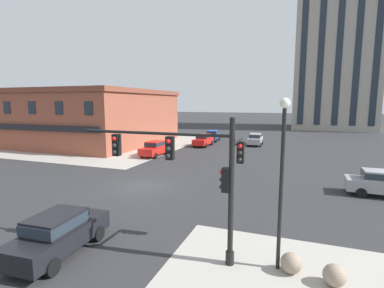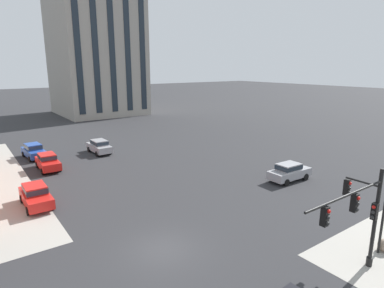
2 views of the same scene
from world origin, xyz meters
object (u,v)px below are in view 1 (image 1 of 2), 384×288
traffic_signal_main (200,170)px  car_cross_far (255,139)px  car_main_southbound_far (212,135)px  bollard_sphere_curb_b (334,275)px  street_lamp_corner_near (282,167)px  car_main_mid (203,140)px  car_main_northbound_near (58,232)px  car_main_southbound_near (154,148)px  bollard_sphere_curb_a (291,263)px  car_cross_eastbound (383,182)px

traffic_signal_main → car_cross_far: bearing=93.9°
car_main_southbound_far → bollard_sphere_curb_b: bearing=-67.6°
traffic_signal_main → street_lamp_corner_near: street_lamp_corner_near is taller
car_main_southbound_far → car_cross_far: size_ratio=1.02×
car_main_mid → car_cross_far: bearing=25.9°
car_main_northbound_near → car_main_mid: (-3.53, 29.70, 0.00)m
car_main_southbound_near → car_main_southbound_far: size_ratio=0.97×
bollard_sphere_curb_b → street_lamp_corner_near: size_ratio=0.12×
car_main_mid → bollard_sphere_curb_a: bearing=-66.2°
bollard_sphere_curb_a → car_main_southbound_far: bearing=110.6°
car_cross_far → bollard_sphere_curb_a: bearing=-79.9°
car_main_northbound_near → car_main_mid: 29.91m
bollard_sphere_curb_a → car_main_southbound_near: (-15.17, 18.74, 0.55)m
bollard_sphere_curb_b → car_cross_eastbound: 12.01m
car_cross_far → car_main_southbound_near: bearing=-127.7°
traffic_signal_main → car_main_southbound_near: bearing=122.0°
car_cross_eastbound → car_cross_far: bearing=118.5°
street_lamp_corner_near → car_main_southbound_far: (-12.14, 33.41, -2.89)m
car_main_northbound_near → car_main_southbound_far: 35.55m
traffic_signal_main → car_main_southbound_far: 34.84m
traffic_signal_main → bollard_sphere_curb_a: (3.45, -0.01, -3.09)m
bollard_sphere_curb_b → car_cross_far: (-6.93, 31.44, 0.55)m
car_main_northbound_near → street_lamp_corner_near: bearing=13.0°
car_cross_far → car_main_mid: bearing=-154.1°
car_main_northbound_near → car_cross_far: size_ratio=1.02×
car_main_mid → car_main_southbound_far: bearing=93.1°
traffic_signal_main → car_main_southbound_near: size_ratio=1.46×
traffic_signal_main → car_cross_far: 31.31m
street_lamp_corner_near → car_main_southbound_far: bearing=110.0°
car_cross_eastbound → street_lamp_corner_near: bearing=-118.0°
car_main_southbound_near → car_cross_eastbound: (20.52, -7.72, 0.00)m
traffic_signal_main → street_lamp_corner_near: (2.99, 0.10, 0.35)m
bollard_sphere_curb_a → car_main_southbound_far: size_ratio=0.16×
bollard_sphere_curb_a → car_main_northbound_near: 8.96m
street_lamp_corner_near → bollard_sphere_curb_a: bearing=-14.2°
bollard_sphere_curb_b → car_cross_far: bearing=102.4°
car_main_southbound_far → car_cross_eastbound: (17.94, -22.50, 0.00)m
car_cross_eastbound → car_cross_far: (-10.91, 20.12, 0.00)m
bollard_sphere_curb_b → car_cross_eastbound: bearing=70.6°
bollard_sphere_curb_a → car_main_southbound_far: car_main_southbound_far is taller
car_main_southbound_far → car_main_mid: size_ratio=1.02×
bollard_sphere_curb_a → car_main_southbound_near: 24.12m
street_lamp_corner_near → car_main_mid: street_lamp_corner_near is taller
traffic_signal_main → car_main_southbound_far: traffic_signal_main is taller
car_cross_eastbound → car_cross_far: 22.89m
street_lamp_corner_near → car_main_southbound_near: bearing=128.3°
car_main_mid → car_cross_far: (6.73, 3.26, 0.00)m
bollard_sphere_curb_b → traffic_signal_main: bearing=176.4°
car_main_southbound_far → bollard_sphere_curb_a: bearing=-69.4°
car_cross_eastbound → bollard_sphere_curb_b: bearing=-109.4°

